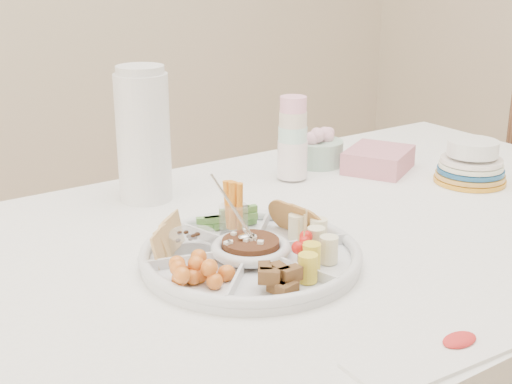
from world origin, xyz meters
TOP-DOWN VIEW (x-y plane):
  - dining_table at (0.00, 0.00)m, footprint 1.52×1.02m
  - party_tray at (-0.29, -0.06)m, footprint 0.47×0.47m
  - bean_dip at (-0.29, -0.06)m, footprint 0.12×0.12m
  - tortillas at (-0.16, -0.03)m, footprint 0.11×0.11m
  - carrot_cucumber at (-0.26, 0.06)m, footprint 0.13×0.13m
  - pita_raisins at (-0.38, 0.03)m, footprint 0.14×0.14m
  - cherries at (-0.42, -0.10)m, footprint 0.15×0.15m
  - granola_chunks at (-0.32, -0.19)m, footprint 0.11×0.11m
  - banana_tomato at (-0.20, -0.16)m, footprint 0.13×0.13m
  - cup_stack at (0.06, 0.28)m, footprint 0.09×0.09m
  - thermos at (-0.29, 0.35)m, footprint 0.12×0.12m
  - flower_bowl at (0.19, 0.33)m, footprint 0.15×0.15m
  - napkin_stack at (0.28, 0.21)m, footprint 0.21×0.20m
  - plate_stack at (0.39, 0.02)m, footprint 0.18×0.18m
  - placemat at (-0.23, -0.45)m, footprint 0.30×0.11m

SIDE VIEW (x-z plane):
  - dining_table at x=0.00m, z-range 0.00..0.76m
  - placemat at x=-0.23m, z-range 0.76..0.76m
  - party_tray at x=-0.29m, z-range 0.76..0.80m
  - napkin_stack at x=0.28m, z-range 0.76..0.81m
  - bean_dip at x=-0.29m, z-range 0.77..0.81m
  - cherries at x=-0.42m, z-range 0.77..0.82m
  - granola_chunks at x=-0.32m, z-range 0.77..0.81m
  - tortillas at x=-0.16m, z-range 0.77..0.83m
  - pita_raisins at x=-0.38m, z-range 0.77..0.83m
  - flower_bowl at x=0.19m, z-range 0.76..0.85m
  - plate_stack at x=0.39m, z-range 0.76..0.86m
  - banana_tomato at x=-0.20m, z-range 0.78..0.86m
  - carrot_cucumber at x=-0.26m, z-range 0.77..0.87m
  - cup_stack at x=0.06m, z-range 0.76..0.95m
  - thermos at x=-0.29m, z-range 0.76..1.05m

